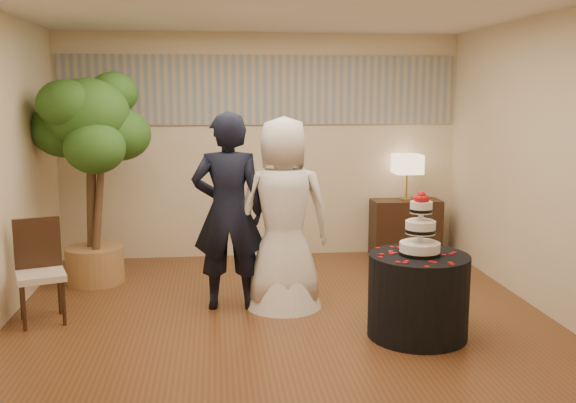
{
  "coord_description": "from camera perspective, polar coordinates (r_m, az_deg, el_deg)",
  "views": [
    {
      "loc": [
        -0.58,
        -5.55,
        2.06
      ],
      "look_at": [
        0.1,
        0.4,
        1.05
      ],
      "focal_mm": 40.0,
      "sensor_mm": 36.0,
      "label": 1
    }
  ],
  "objects": [
    {
      "name": "floor",
      "position": [
        5.95,
        -0.53,
        -10.68
      ],
      "size": [
        5.0,
        5.0,
        0.0
      ],
      "primitive_type": "cube",
      "color": "brown",
      "rests_on": "ground"
    },
    {
      "name": "ceiling",
      "position": [
        5.63,
        -0.58,
        17.11
      ],
      "size": [
        5.0,
        5.0,
        0.0
      ],
      "primitive_type": "cube",
      "color": "white",
      "rests_on": "wall_back"
    },
    {
      "name": "wall_back",
      "position": [
        8.1,
        -2.39,
        4.9
      ],
      "size": [
        5.0,
        0.06,
        2.8
      ],
      "primitive_type": "cube",
      "color": "beige",
      "rests_on": "ground"
    },
    {
      "name": "wall_front",
      "position": [
        3.18,
        4.13,
        -2.49
      ],
      "size": [
        5.0,
        0.06,
        2.8
      ],
      "primitive_type": "cube",
      "color": "beige",
      "rests_on": "ground"
    },
    {
      "name": "wall_right",
      "position": [
        6.38,
        22.4,
        2.91
      ],
      "size": [
        0.06,
        5.0,
        2.8
      ],
      "primitive_type": "cube",
      "color": "beige",
      "rests_on": "ground"
    },
    {
      "name": "mural_border",
      "position": [
        8.05,
        -2.42,
        9.85
      ],
      "size": [
        4.9,
        0.02,
        0.85
      ],
      "primitive_type": "cube",
      "color": "#98978F",
      "rests_on": "wall_back"
    },
    {
      "name": "groom",
      "position": [
        6.13,
        -5.32,
        -0.91
      ],
      "size": [
        0.72,
        0.49,
        1.9
      ],
      "primitive_type": "imported",
      "rotation": [
        0.0,
        0.0,
        3.08
      ],
      "color": "black",
      "rests_on": "floor"
    },
    {
      "name": "bride",
      "position": [
        6.16,
        -0.39,
        -1.04
      ],
      "size": [
        0.93,
        0.78,
        1.85
      ],
      "primitive_type": "imported",
      "rotation": [
        0.0,
        0.0,
        3.18
      ],
      "color": "white",
      "rests_on": "floor"
    },
    {
      "name": "cake_table",
      "position": [
        5.64,
        11.49,
        -8.2
      ],
      "size": [
        1.01,
        1.01,
        0.72
      ],
      "primitive_type": "cylinder",
      "rotation": [
        0.0,
        0.0,
        -0.22
      ],
      "color": "black",
      "rests_on": "floor"
    },
    {
      "name": "wedding_cake",
      "position": [
        5.48,
        11.7,
        -1.92
      ],
      "size": [
        0.35,
        0.35,
        0.54
      ],
      "primitive_type": null,
      "color": "white",
      "rests_on": "cake_table"
    },
    {
      "name": "console",
      "position": [
        8.35,
        10.39,
        -2.31
      ],
      "size": [
        0.87,
        0.39,
        0.72
      ],
      "primitive_type": "cube",
      "rotation": [
        0.0,
        0.0,
        0.01
      ],
      "color": "black",
      "rests_on": "floor"
    },
    {
      "name": "table_lamp",
      "position": [
        8.25,
        10.53,
        2.13
      ],
      "size": [
        0.34,
        0.34,
        0.58
      ],
      "primitive_type": null,
      "color": "beige",
      "rests_on": "console"
    },
    {
      "name": "ficus_tree",
      "position": [
        7.21,
        -17.15,
        2.09
      ],
      "size": [
        1.49,
        1.49,
        2.35
      ],
      "primitive_type": null,
      "rotation": [
        0.0,
        0.0,
        2.02
      ],
      "color": "#2B591C",
      "rests_on": "floor"
    },
    {
      "name": "side_chair",
      "position": [
        6.23,
        -21.13,
        -5.9
      ],
      "size": [
        0.55,
        0.57,
        0.94
      ],
      "primitive_type": null,
      "rotation": [
        0.0,
        0.0,
        0.33
      ],
      "color": "black",
      "rests_on": "floor"
    }
  ]
}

